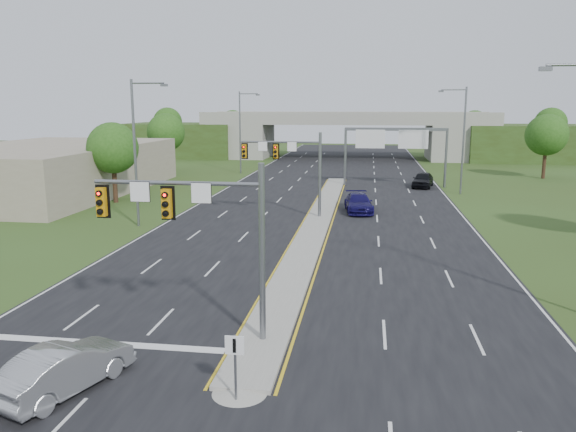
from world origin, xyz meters
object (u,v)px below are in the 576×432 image
(car_far_c, at_px, (423,180))
(sign_gantry, at_px, (394,141))
(signal_mast_far, at_px, (292,160))
(car_far_b, at_px, (359,203))
(signal_mast_near, at_px, (203,223))
(car_silver, at_px, (65,368))
(keep_right_sign, at_px, (235,357))
(overpass, at_px, (347,138))

(car_far_c, bearing_deg, sign_gantry, -173.98)
(signal_mast_far, distance_m, car_far_b, 7.42)
(sign_gantry, distance_m, car_far_c, 5.51)
(signal_mast_near, distance_m, car_far_b, 29.04)
(car_silver, height_order, car_far_b, car_far_b)
(sign_gantry, relative_size, car_silver, 2.46)
(car_silver, bearing_deg, car_far_b, -85.00)
(signal_mast_near, xyz_separation_m, car_silver, (-3.31, -4.52, -3.93))
(signal_mast_far, relative_size, car_silver, 1.49)
(car_silver, distance_m, car_far_b, 33.93)
(signal_mast_far, relative_size, keep_right_sign, 3.18)
(sign_gantry, height_order, car_far_b, sign_gantry)
(overpass, bearing_deg, sign_gantry, -79.21)
(sign_gantry, xyz_separation_m, car_silver, (-12.26, -49.52, -4.44))
(overpass, bearing_deg, car_far_c, -74.18)
(keep_right_sign, bearing_deg, car_far_c, 78.45)
(car_far_b, distance_m, car_far_c, 17.79)
(signal_mast_near, distance_m, sign_gantry, 45.88)
(sign_gantry, bearing_deg, car_silver, -103.90)
(overpass, bearing_deg, signal_mast_near, -91.62)
(signal_mast_far, height_order, car_far_b, signal_mast_far)
(overpass, distance_m, car_far_b, 51.97)
(signal_mast_near, xyz_separation_m, car_far_b, (5.39, 28.27, -3.91))
(signal_mast_far, relative_size, overpass, 0.09)
(sign_gantry, xyz_separation_m, car_far_b, (-3.56, -16.72, -4.43))
(car_far_c, bearing_deg, car_silver, -95.92)
(keep_right_sign, relative_size, car_silver, 0.47)
(keep_right_sign, distance_m, car_far_b, 32.88)
(signal_mast_near, distance_m, signal_mast_far, 25.00)
(signal_mast_far, relative_size, car_far_c, 1.38)
(car_far_b, bearing_deg, overpass, 86.69)
(signal_mast_near, relative_size, car_silver, 1.49)
(signal_mast_near, height_order, overpass, overpass)
(keep_right_sign, relative_size, overpass, 0.03)
(sign_gantry, height_order, overpass, overpass)
(keep_right_sign, xyz_separation_m, overpass, (0.00, 84.53, 2.04))
(signal_mast_near, height_order, sign_gantry, signal_mast_near)
(keep_right_sign, relative_size, car_far_c, 0.43)
(car_silver, height_order, car_far_c, car_far_c)
(keep_right_sign, distance_m, sign_gantry, 50.04)
(keep_right_sign, xyz_separation_m, car_far_b, (3.13, 32.72, -0.70))
(car_silver, relative_size, car_far_c, 0.93)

